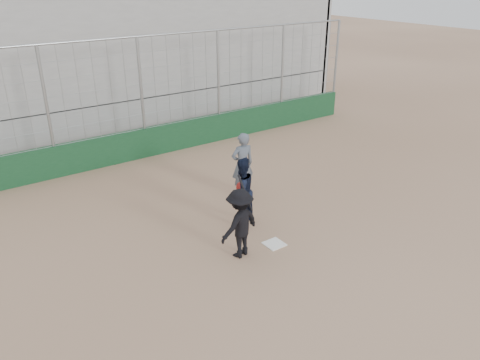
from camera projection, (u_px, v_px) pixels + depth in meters
ground at (274, 244)px, 11.01m from camera, size 90.00×90.00×0.00m
home_plate at (274, 244)px, 11.00m from camera, size 0.44×0.44×0.02m
backstop at (145, 130)px, 15.82m from camera, size 18.10×0.25×4.04m
bleachers at (88, 51)px, 18.70m from camera, size 20.25×6.70×6.98m
batter_at_plate at (240, 223)px, 10.28m from camera, size 1.15×0.84×1.79m
catcher_crouched at (242, 205)px, 11.53m from camera, size 1.08×0.96×1.24m
umpire at (242, 168)px, 13.12m from camera, size 0.73×0.53×1.67m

